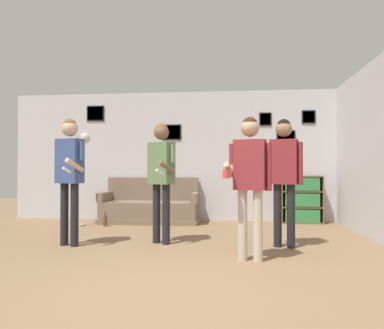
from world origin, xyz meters
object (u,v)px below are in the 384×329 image
floor_lamp (78,152)px  person_spectator_near_bookshelf (284,168)px  couch (150,208)px  drinking_cup (292,173)px  person_player_foreground_center (161,169)px  bottle_on_floor (105,221)px  person_watcher_holding_cup (250,172)px  person_player_foreground_left (69,167)px  bookshelf (301,199)px

floor_lamp → person_spectator_near_bookshelf: floor_lamp is taller
couch → drinking_cup: (2.84, 0.20, 0.69)m
person_player_foreground_center → bottle_on_floor: 2.24m
couch → person_player_foreground_center: size_ratio=1.13×
person_player_foreground_center → bottle_on_floor: (-1.35, 1.50, -0.97)m
person_watcher_holding_cup → person_player_foreground_left: bearing=166.0°
person_player_foreground_left → person_player_foreground_center: (1.24, 0.29, -0.03)m
floor_lamp → bottle_on_floor: floor_lamp is taller
person_player_foreground_center → drinking_cup: bearing=46.5°
bottle_on_floor → person_player_foreground_left: bearing=-86.5°
person_spectator_near_bookshelf → person_player_foreground_left: bearing=-175.9°
person_spectator_near_bookshelf → drinking_cup: person_spectator_near_bookshelf is taller
bookshelf → floor_lamp: (-4.27, -0.81, 0.92)m
bottle_on_floor → drinking_cup: (3.56, 0.83, 0.88)m
couch → person_watcher_holding_cup: size_ratio=1.17×
person_spectator_near_bookshelf → drinking_cup: size_ratio=19.42×
bookshelf → person_spectator_near_bookshelf: person_spectator_near_bookshelf is taller
floor_lamp → bookshelf: bearing=10.8°
person_spectator_near_bookshelf → bottle_on_floor: 3.59m
bookshelf → drinking_cup: bearing=180.0°
person_player_foreground_left → drinking_cup: 4.34m
bookshelf → person_player_foreground_left: bearing=-144.1°
couch → floor_lamp: floor_lamp is taller
person_player_foreground_left → person_player_foreground_center: size_ratio=1.02×
person_player_foreground_center → floor_lamp: bearing=141.3°
person_watcher_holding_cup → person_spectator_near_bookshelf: (0.50, 0.82, 0.06)m
floor_lamp → person_watcher_holding_cup: bearing=-37.9°
bottle_on_floor → person_watcher_holding_cup: bearing=-43.1°
person_watcher_holding_cup → person_spectator_near_bookshelf: size_ratio=0.96×
bookshelf → person_player_foreground_left: person_player_foreground_left is taller
drinking_cup → person_player_foreground_center: bearing=-133.5°
person_player_foreground_left → drinking_cup: size_ratio=19.63×
floor_lamp → person_player_foreground_center: (1.89, -1.52, -0.32)m
drinking_cup → couch: bearing=-176.1°
person_watcher_holding_cup → drinking_cup: size_ratio=18.56×
bookshelf → person_watcher_holding_cup: person_watcher_holding_cup is taller
person_player_foreground_left → person_watcher_holding_cup: (2.46, -0.61, -0.07)m
drinking_cup → person_watcher_holding_cup: bearing=-107.1°
couch → floor_lamp: bearing=-153.9°
bookshelf → person_spectator_near_bookshelf: (-0.67, -2.41, 0.62)m
bookshelf → couch: bearing=-176.3°
person_watcher_holding_cup → person_spectator_near_bookshelf: person_spectator_near_bookshelf is taller
bottle_on_floor → person_spectator_near_bookshelf: bearing=-27.3°
person_watcher_holding_cup → bottle_on_floor: size_ratio=6.34×
couch → bookshelf: bookshelf is taller
bookshelf → person_spectator_near_bookshelf: bearing=-105.4°
person_watcher_holding_cup → person_player_foreground_center: bearing=143.4°
bookshelf → person_spectator_near_bookshelf: 2.58m
person_player_foreground_center → bottle_on_floor: person_player_foreground_center is taller
floor_lamp → person_player_foreground_center: bearing=-38.7°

